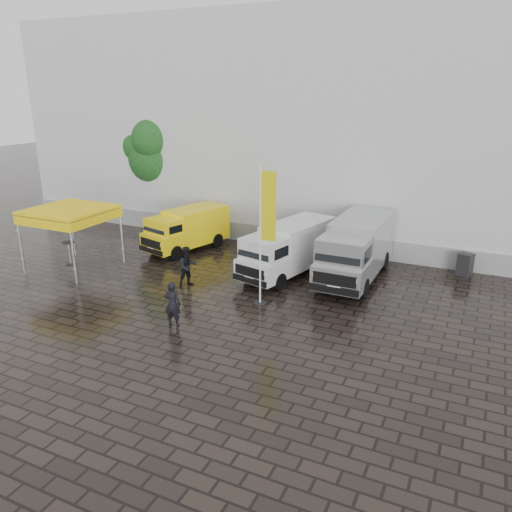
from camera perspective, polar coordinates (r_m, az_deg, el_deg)
The scene contains 13 objects.
ground at distance 19.29m, azimuth 0.76°, elevation -6.12°, with size 120.00×120.00×0.00m, color black.
exhibition_hall at distance 32.47m, azimuth 16.38°, elevation 14.17°, with size 44.00×16.00×12.00m, color silver.
hall_plinth at distance 25.63m, azimuth 12.28°, elevation 0.95°, with size 44.00×0.15×1.00m, color gray.
van_yellow at distance 26.24m, azimuth -7.94°, elevation 2.91°, with size 1.79×4.65×2.14m, color yellow, non-canonical shape.
van_white at distance 22.48m, azimuth 3.65°, elevation 0.65°, with size 1.79×5.38×2.33m, color silver, non-canonical shape.
van_silver at distance 22.28m, azimuth 11.34°, elevation 0.60°, with size 2.04×6.13×2.66m, color #AEB0B3, non-canonical shape.
canopy_tent at distance 24.45m, azimuth -20.65°, elevation 4.72°, with size 3.35×3.35×2.89m.
flagpole at distance 18.73m, azimuth 1.01°, elevation 3.17°, with size 0.88×0.50×5.47m.
tree at distance 31.78m, azimuth -11.04°, elevation 11.44°, with size 3.75×3.89×6.74m.
cocktail_table at distance 25.64m, azimuth -20.52°, elevation 0.32°, with size 0.60×0.60×1.11m, color black.
wheelie_bin at distance 24.48m, azimuth 22.78°, elevation -0.90°, with size 0.62×0.62×1.03m, color black.
person_front at distance 17.94m, azimuth -9.52°, elevation -5.43°, with size 0.61×0.40×1.67m, color black.
person_tent at distance 21.46m, azimuth -7.80°, elevation -1.19°, with size 0.85×0.66×1.75m, color black.
Camera 1 is at (7.24, -15.98, 8.03)m, focal length 35.00 mm.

